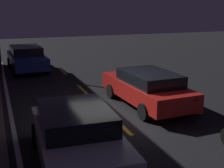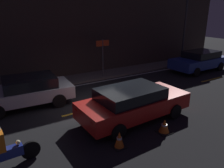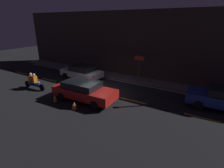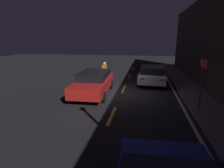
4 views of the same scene
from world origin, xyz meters
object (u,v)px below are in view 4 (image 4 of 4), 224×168
(taxi_red, at_px, (94,82))
(traffic_cone_mid, at_px, (70,90))
(motorcycle, at_px, (104,70))
(traffic_cone_near, at_px, (82,83))
(sedan_white, at_px, (152,74))
(shop_sign, at_px, (203,74))

(taxi_red, xyz_separation_m, traffic_cone_mid, (0.36, -1.42, -0.49))
(taxi_red, relative_size, motorcycle, 1.99)
(taxi_red, distance_m, traffic_cone_near, 2.09)
(taxi_red, xyz_separation_m, traffic_cone_near, (-1.54, -1.34, -0.46))
(sedan_white, distance_m, traffic_cone_near, 5.36)
(sedan_white, distance_m, shop_sign, 5.61)
(traffic_cone_mid, relative_size, shop_sign, 0.22)
(traffic_cone_near, bearing_deg, shop_sign, 65.08)
(shop_sign, bearing_deg, sedan_white, -158.40)
(shop_sign, bearing_deg, taxi_red, -106.94)
(traffic_cone_near, bearing_deg, sedan_white, 110.26)
(motorcycle, bearing_deg, taxi_red, 2.47)
(motorcycle, relative_size, shop_sign, 0.98)
(taxi_red, bearing_deg, sedan_white, 130.10)
(traffic_cone_near, distance_m, shop_sign, 7.91)
(sedan_white, xyz_separation_m, shop_sign, (5.12, 2.03, 1.07))
(motorcycle, xyz_separation_m, traffic_cone_near, (3.52, -0.85, -0.35))
(sedan_white, relative_size, motorcycle, 1.80)
(motorcycle, xyz_separation_m, shop_sign, (6.79, 6.19, 1.17))
(traffic_cone_near, relative_size, shop_sign, 0.24)
(motorcycle, distance_m, traffic_cone_near, 3.64)
(taxi_red, relative_size, traffic_cone_mid, 9.04)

